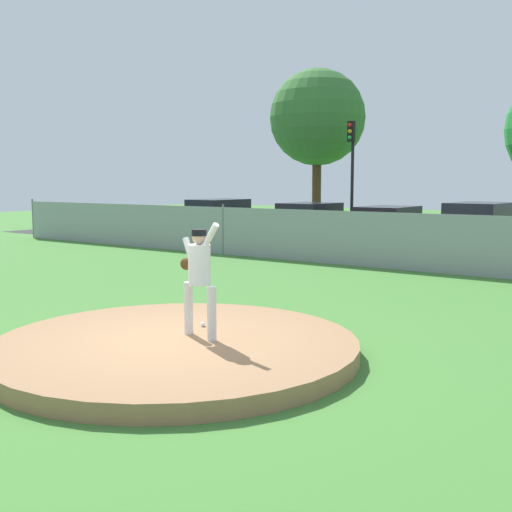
# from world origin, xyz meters

# --- Properties ---
(ground_plane) EXTENTS (80.00, 80.00, 0.00)m
(ground_plane) POSITION_xyz_m (0.00, 6.00, 0.00)
(ground_plane) COLOR #427A33
(asphalt_strip) EXTENTS (44.00, 7.00, 0.01)m
(asphalt_strip) POSITION_xyz_m (0.00, 14.50, 0.00)
(asphalt_strip) COLOR #2B2B2D
(asphalt_strip) RESTS_ON ground_plane
(pitchers_mound) EXTENTS (5.20, 5.20, 0.24)m
(pitchers_mound) POSITION_xyz_m (0.00, 0.00, 0.12)
(pitchers_mound) COLOR #99704C
(pitchers_mound) RESTS_ON ground_plane
(pitcher_youth) EXTENTS (0.78, 0.32, 1.67)m
(pitcher_youth) POSITION_xyz_m (0.21, 0.28, 1.20)
(pitcher_youth) COLOR silver
(pitcher_youth) RESTS_ON pitchers_mound
(baseball) EXTENTS (0.07, 0.07, 0.07)m
(baseball) POSITION_xyz_m (-0.18, 0.80, 0.27)
(baseball) COLOR white
(baseball) RESTS_ON pitchers_mound
(chainlink_fence) EXTENTS (35.74, 0.07, 1.70)m
(chainlink_fence) POSITION_xyz_m (0.00, 10.00, 0.80)
(chainlink_fence) COLOR gray
(chainlink_fence) RESTS_ON ground_plane
(parked_car_teal) EXTENTS (1.97, 4.68, 1.69)m
(parked_car_teal) POSITION_xyz_m (-11.14, 14.68, 0.81)
(parked_car_teal) COLOR #146066
(parked_car_teal) RESTS_ON ground_plane
(parked_car_slate) EXTENTS (2.06, 4.08, 1.64)m
(parked_car_slate) POSITION_xyz_m (-6.28, 14.29, 0.78)
(parked_car_slate) COLOR slate
(parked_car_slate) RESTS_ON ground_plane
(parked_car_burgundy) EXTENTS (1.88, 4.44, 1.56)m
(parked_car_burgundy) POSITION_xyz_m (-3.27, 14.79, 0.75)
(parked_car_burgundy) COLOR maroon
(parked_car_burgundy) RESTS_ON ground_plane
(parked_car_white) EXTENTS (2.12, 4.47, 1.77)m
(parked_car_white) POSITION_xyz_m (0.02, 14.73, 0.84)
(parked_car_white) COLOR silver
(parked_car_white) RESTS_ON ground_plane
(traffic_light_near) EXTENTS (0.28, 0.46, 5.10)m
(traffic_light_near) POSITION_xyz_m (-6.76, 18.68, 3.47)
(traffic_light_near) COLOR black
(traffic_light_near) RESTS_ON ground_plane
(tree_leaning_west) EXTENTS (4.87, 4.87, 8.13)m
(tree_leaning_west) POSITION_xyz_m (-10.16, 21.50, 5.67)
(tree_leaning_west) COLOR #4C331E
(tree_leaning_west) RESTS_ON ground_plane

